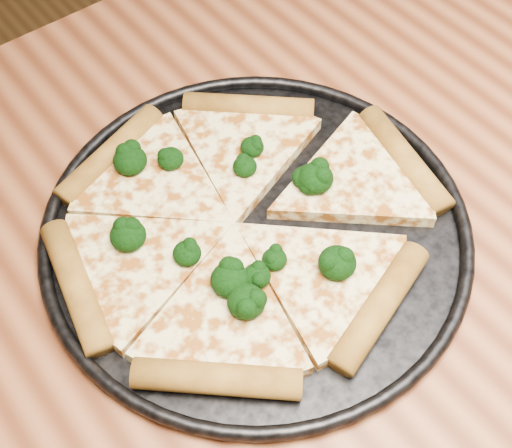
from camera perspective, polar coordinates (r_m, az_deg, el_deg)
dining_table at (r=0.78m, az=9.06°, el=-2.72°), size 1.20×0.90×0.75m
pizza_pan at (r=0.67m, az=-0.00°, el=-0.40°), size 0.41×0.41×0.02m
pizza at (r=0.66m, az=-1.29°, el=0.14°), size 0.39×0.36×0.03m
broccoli_florets at (r=0.64m, az=-1.21°, el=0.04°), size 0.21×0.25×0.03m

